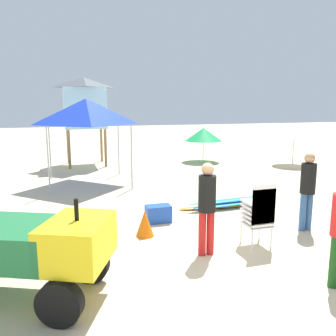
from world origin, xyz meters
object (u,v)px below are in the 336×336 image
(lifeguard_tower, at_px, (84,103))
(cooler_box, at_px, (158,214))
(lifeguard_far_right, at_px, (308,186))
(beach_umbrella_mid, at_px, (203,134))
(traffic_cone_near, at_px, (145,223))
(utility_cart, at_px, (23,246))
(beach_umbrella_left, at_px, (295,131))
(stacked_plastic_chairs, at_px, (260,211))
(surfboard_pile, at_px, (229,203))
(popup_canopy, at_px, (86,112))
(lifeguard_near_center, at_px, (207,203))

(lifeguard_tower, distance_m, cooler_box, 9.09)
(lifeguard_far_right, bearing_deg, lifeguard_tower, 111.20)
(beach_umbrella_mid, bearing_deg, lifeguard_far_right, -99.56)
(traffic_cone_near, bearing_deg, utility_cart, -140.44)
(beach_umbrella_left, xyz_separation_m, traffic_cone_near, (-8.63, -6.57, -1.30))
(stacked_plastic_chairs, relative_size, surfboard_pile, 0.46)
(popup_canopy, relative_size, cooler_box, 5.04)
(lifeguard_tower, bearing_deg, utility_cart, -98.74)
(surfboard_pile, relative_size, cooler_box, 4.78)
(lifeguard_tower, bearing_deg, lifeguard_near_center, -82.91)
(beach_umbrella_left, distance_m, cooler_box, 10.06)
(lifeguard_near_center, height_order, popup_canopy, popup_canopy)
(lifeguard_far_right, height_order, beach_umbrella_mid, lifeguard_far_right)
(utility_cart, height_order, surfboard_pile, utility_cart)
(popup_canopy, bearing_deg, lifeguard_near_center, -76.84)
(beach_umbrella_mid, bearing_deg, utility_cart, -124.53)
(lifeguard_near_center, xyz_separation_m, popup_canopy, (-1.56, 6.69, 1.51))
(surfboard_pile, relative_size, popup_canopy, 0.95)
(surfboard_pile, bearing_deg, lifeguard_far_right, -68.03)
(beach_umbrella_left, relative_size, cooler_box, 3.23)
(surfboard_pile, height_order, traffic_cone_near, traffic_cone_near)
(surfboard_pile, distance_m, traffic_cone_near, 2.96)
(lifeguard_far_right, bearing_deg, lifeguard_near_center, -168.78)
(stacked_plastic_chairs, bearing_deg, lifeguard_tower, 102.83)
(beach_umbrella_left, distance_m, beach_umbrella_mid, 4.18)
(lifeguard_far_right, bearing_deg, utility_cart, -169.08)
(surfboard_pile, xyz_separation_m, traffic_cone_near, (-2.65, -1.31, 0.16))
(lifeguard_near_center, xyz_separation_m, traffic_cone_near, (-0.86, 1.24, -0.72))
(utility_cart, distance_m, lifeguard_near_center, 3.11)
(stacked_plastic_chairs, bearing_deg, cooler_box, 125.70)
(cooler_box, bearing_deg, popup_canopy, 104.57)
(surfboard_pile, bearing_deg, beach_umbrella_mid, 72.02)
(utility_cart, relative_size, beach_umbrella_mid, 1.56)
(lifeguard_far_right, bearing_deg, popup_canopy, 124.05)
(surfboard_pile, xyz_separation_m, cooler_box, (-2.14, -0.53, 0.08))
(surfboard_pile, relative_size, beach_umbrella_mid, 1.55)
(lifeguard_tower, bearing_deg, beach_umbrella_mid, -7.15)
(stacked_plastic_chairs, relative_size, popup_canopy, 0.44)
(lifeguard_tower, height_order, cooler_box, lifeguard_tower)
(popup_canopy, relative_size, beach_umbrella_mid, 1.63)
(beach_umbrella_left, bearing_deg, utility_cart, -142.24)
(beach_umbrella_mid, bearing_deg, lifeguard_near_center, -112.84)
(lifeguard_tower, relative_size, traffic_cone_near, 7.11)
(stacked_plastic_chairs, xyz_separation_m, lifeguard_tower, (-2.43, 10.67, 2.08))
(utility_cart, distance_m, cooler_box, 3.79)
(beach_umbrella_left, xyz_separation_m, cooler_box, (-8.11, -5.79, -1.37))
(lifeguard_tower, height_order, traffic_cone_near, lifeguard_tower)
(stacked_plastic_chairs, distance_m, lifeguard_tower, 11.14)
(lifeguard_far_right, xyz_separation_m, traffic_cone_near, (-3.47, 0.72, -0.72))
(utility_cart, relative_size, surfboard_pile, 1.01)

